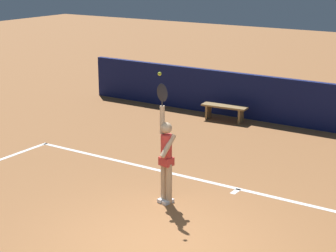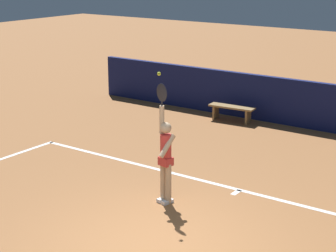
% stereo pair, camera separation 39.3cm
% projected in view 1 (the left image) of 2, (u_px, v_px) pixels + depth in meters
% --- Properties ---
extents(ground_plane, '(60.00, 60.00, 0.00)m').
position_uv_depth(ground_plane, '(159.00, 246.00, 9.44)').
color(ground_plane, '#996137').
extents(court_lines, '(11.10, 5.69, 0.00)m').
position_uv_depth(court_lines, '(164.00, 242.00, 9.55)').
color(court_lines, white).
rests_on(court_lines, ground).
extents(back_wall, '(15.68, 0.17, 1.32)m').
position_uv_depth(back_wall, '(323.00, 107.00, 15.66)').
color(back_wall, '#111A50').
rests_on(back_wall, ground).
extents(tennis_player, '(0.44, 0.41, 2.34)m').
position_uv_depth(tennis_player, '(166.00, 155.00, 10.88)').
color(tennis_player, tan).
rests_on(tennis_player, ground).
extents(tennis_ball, '(0.07, 0.07, 0.07)m').
position_uv_depth(tennis_ball, '(160.00, 74.00, 10.43)').
color(tennis_ball, '#CCE734').
extents(courtside_bench_near, '(1.37, 0.46, 0.45)m').
position_uv_depth(courtside_bench_near, '(224.00, 109.00, 16.67)').
color(courtside_bench_near, olive).
rests_on(courtside_bench_near, ground).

